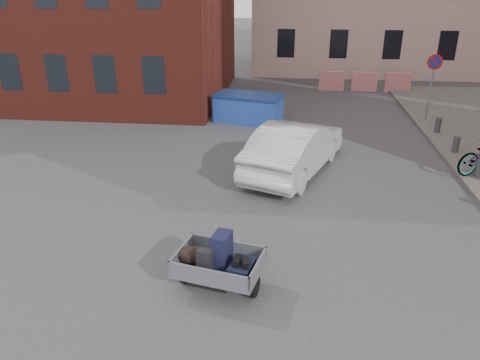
# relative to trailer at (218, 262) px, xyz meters

# --- Properties ---
(ground) EXTENTS (120.00, 120.00, 0.00)m
(ground) POSITION_rel_trailer_xyz_m (0.87, 2.56, -0.61)
(ground) COLOR #38383A
(ground) RESTS_ON ground
(no_parking_sign) EXTENTS (0.60, 0.09, 2.65)m
(no_parking_sign) POSITION_rel_trailer_xyz_m (6.87, 12.05, 1.41)
(no_parking_sign) COLOR gray
(no_parking_sign) RESTS_ON sidewalk
(bollards) EXTENTS (0.22, 9.02, 0.55)m
(bollards) POSITION_rel_trailer_xyz_m (6.87, 5.96, -0.21)
(bollards) COLOR #3A3A3D
(bollards) RESTS_ON sidewalk
(barriers) EXTENTS (4.70, 0.18, 1.00)m
(barriers) POSITION_rel_trailer_xyz_m (5.07, 17.56, -0.11)
(barriers) COLOR red
(barriers) RESTS_ON ground
(trailer) EXTENTS (1.80, 1.94, 1.20)m
(trailer) POSITION_rel_trailer_xyz_m (0.00, 0.00, 0.00)
(trailer) COLOR black
(trailer) RESTS_ON ground
(dumpster) EXTENTS (3.00, 2.04, 1.15)m
(dumpster) POSITION_rel_trailer_xyz_m (-0.47, 11.36, -0.03)
(dumpster) COLOR #203F98
(dumpster) RESTS_ON ground
(silver_car) EXTENTS (3.27, 5.10, 1.59)m
(silver_car) POSITION_rel_trailer_xyz_m (1.43, 6.11, 0.18)
(silver_car) COLOR #B3B6BB
(silver_car) RESTS_ON ground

